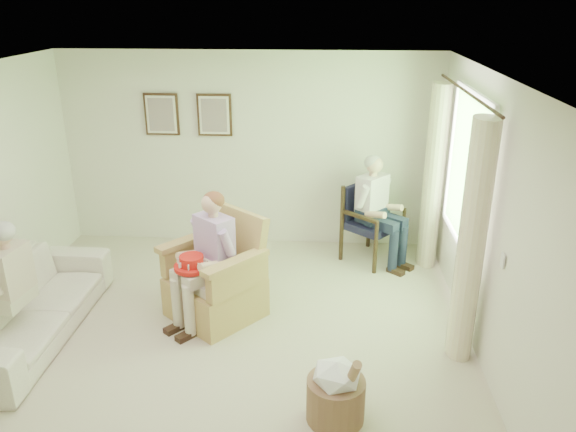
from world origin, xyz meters
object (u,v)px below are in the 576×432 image
object	(u,v)px
wood_armchair	(372,218)
person_wicker	(211,251)
hatbox	(336,391)
sofa	(27,306)
red_hat	(192,264)
wicker_armchair	(216,284)
person_sofa	(4,282)
person_dark	(375,203)

from	to	relation	value
wood_armchair	person_wicker	distance (m)	2.48
hatbox	sofa	bearing A→B (deg)	161.75
sofa	red_hat	world-z (taller)	red_hat
wicker_armchair	hatbox	world-z (taller)	wicker_armchair
wicker_armchair	person_sofa	bearing A→B (deg)	-115.71
person_wicker	red_hat	size ratio (longest dim) A/B	3.87
wicker_armchair	hatbox	xyz separation A→B (m)	(1.27, -1.55, -0.08)
wicker_armchair	sofa	xyz separation A→B (m)	(-1.81, -0.54, -0.02)
red_hat	wood_armchair	bearing A→B (deg)	43.63
person_dark	person_sofa	distance (m)	4.21
person_wicker	red_hat	world-z (taller)	person_wicker
wood_armchair	hatbox	bearing A→B (deg)	-148.02
wood_armchair	person_wicker	xyz separation A→B (m)	(-1.77, -1.71, 0.28)
person_dark	sofa	bearing A→B (deg)	159.45
sofa	person_dark	world-z (taller)	person_dark
sofa	person_sofa	bearing A→B (deg)	180.00
hatbox	person_wicker	bearing A→B (deg)	132.11
sofa	hatbox	xyz separation A→B (m)	(3.08, -1.02, -0.06)
red_hat	sofa	bearing A→B (deg)	-171.42
person_wicker	red_hat	xyz separation A→B (m)	(-0.17, -0.14, -0.08)
person_wicker	red_hat	bearing A→B (deg)	-99.75
hatbox	person_sofa	bearing A→B (deg)	166.48
person_wicker	person_dark	size ratio (longest dim) A/B	1.01
person_wicker	hatbox	bearing A→B (deg)	-7.72
wood_armchair	sofa	size ratio (longest dim) A/B	0.43
hatbox	red_hat	bearing A→B (deg)	138.68
wood_armchair	person_sofa	size ratio (longest dim) A/B	0.75
hatbox	wicker_armchair	bearing A→B (deg)	129.29
wood_armchair	person_wicker	world-z (taller)	person_wicker
person_wicker	person_sofa	world-z (taller)	person_wicker
wicker_armchair	person_dark	xyz separation A→B (m)	(1.77, 1.40, 0.45)
wood_armchair	red_hat	world-z (taller)	wood_armchair
wicker_armchair	red_hat	distance (m)	0.51
wood_armchair	person_dark	bearing A→B (deg)	-138.90
person_wicker	person_sofa	size ratio (longest dim) A/B	1.06
person_wicker	wicker_armchair	bearing A→B (deg)	130.17
wood_armchair	hatbox	size ratio (longest dim) A/B	1.40
sofa	person_dark	xyz separation A→B (m)	(3.58, 1.93, 0.47)
wicker_armchair	person_sofa	size ratio (longest dim) A/B	0.85
wicker_armchair	person_wicker	bearing A→B (deg)	-49.83
sofa	person_sofa	distance (m)	0.50
wood_armchair	red_hat	bearing A→B (deg)	174.73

